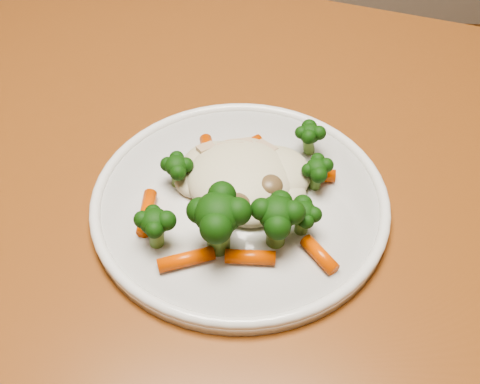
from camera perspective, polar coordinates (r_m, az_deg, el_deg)
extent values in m
cube|color=brown|center=(0.58, -10.02, -2.35)|extent=(1.45, 1.16, 0.04)
cylinder|color=silver|center=(0.55, 0.00, -1.01)|extent=(0.27, 0.27, 0.01)
ellipsoid|color=beige|center=(0.54, 0.09, 2.19)|extent=(0.11, 0.10, 0.04)
ellipsoid|color=black|center=(0.50, -7.99, -3.59)|extent=(0.04, 0.04, 0.04)
ellipsoid|color=black|center=(0.48, -2.05, -3.32)|extent=(0.06, 0.06, 0.05)
ellipsoid|color=black|center=(0.49, 3.48, -3.06)|extent=(0.05, 0.05, 0.05)
ellipsoid|color=black|center=(0.50, 5.92, -2.68)|extent=(0.04, 0.04, 0.03)
ellipsoid|color=black|center=(0.54, 7.23, 1.58)|extent=(0.03, 0.03, 0.03)
ellipsoid|color=black|center=(0.58, 6.56, 4.88)|extent=(0.03, 0.03, 0.03)
ellipsoid|color=black|center=(0.54, -5.99, 1.83)|extent=(0.03, 0.03, 0.03)
cylinder|color=#E95105|center=(0.57, -2.94, 3.57)|extent=(0.02, 0.05, 0.01)
cylinder|color=#E95105|center=(0.58, 0.46, 4.30)|extent=(0.04, 0.03, 0.01)
cylinder|color=#E95105|center=(0.56, 6.47, 1.68)|extent=(0.05, 0.01, 0.01)
cylinder|color=#E95105|center=(0.53, -8.83, -1.95)|extent=(0.01, 0.05, 0.01)
cylinder|color=#E95105|center=(0.49, -5.14, -6.37)|extent=(0.05, 0.03, 0.01)
cylinder|color=#E95105|center=(0.49, 0.97, -6.19)|extent=(0.04, 0.01, 0.01)
cylinder|color=#E95105|center=(0.50, 7.56, -5.90)|extent=(0.03, 0.04, 0.01)
ellipsoid|color=brown|center=(0.53, 0.45, 1.74)|extent=(0.02, 0.02, 0.02)
ellipsoid|color=brown|center=(0.52, 2.77, 0.59)|extent=(0.02, 0.02, 0.02)
ellipsoid|color=brown|center=(0.52, -1.43, 0.76)|extent=(0.02, 0.02, 0.01)
ellipsoid|color=brown|center=(0.51, -0.28, -1.13)|extent=(0.02, 0.02, 0.02)
cube|color=tan|center=(0.56, -0.89, 3.60)|extent=(0.03, 0.02, 0.01)
cube|color=tan|center=(0.56, 2.34, 3.94)|extent=(0.02, 0.02, 0.01)
cube|color=tan|center=(0.56, -3.19, 4.00)|extent=(0.02, 0.02, 0.01)
cube|color=tan|center=(0.56, 0.02, 4.03)|extent=(0.03, 0.02, 0.01)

